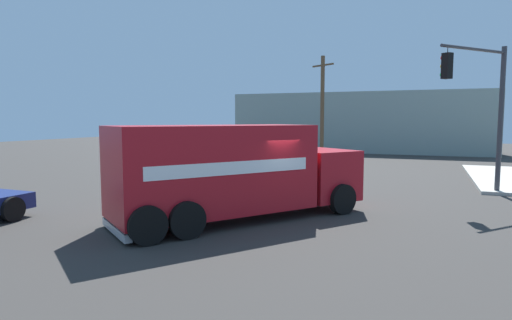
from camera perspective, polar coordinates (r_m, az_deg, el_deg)
The scene contains 5 objects.
ground_plane at distance 14.03m, azimuth 1.17°, elevation -7.38°, with size 100.00×100.00×0.00m, color #33302D.
delivery_truck at distance 13.22m, azimuth -2.96°, elevation -1.46°, with size 6.79×8.03×2.94m.
traffic_light_primary at distance 19.48m, azimuth 28.00°, elevation 7.46°, with size 2.57×3.01×5.93m.
utility_pole at distance 33.22m, azimuth 8.81°, elevation 7.05°, with size 1.90×1.31×7.88m.
building_backdrop at distance 43.02m, azimuth 13.56°, elevation 4.89°, with size 23.82×6.00×5.62m, color gray.
Camera 1 is at (4.85, -12.79, 3.12)m, focal length 30.05 mm.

